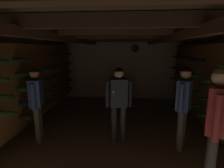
{
  "coord_description": "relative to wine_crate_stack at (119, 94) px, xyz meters",
  "views": [
    {
      "loc": [
        0.22,
        -3.73,
        1.96
      ],
      "look_at": [
        -0.13,
        0.46,
        1.11
      ],
      "focal_mm": 28.61,
      "sensor_mm": 36.0,
      "label": 1
    }
  ],
  "objects": [
    {
      "name": "wine_crate_stack",
      "position": [
        0.0,
        0.0,
        0.0
      ],
      "size": [
        0.52,
        0.35,
        0.9
      ],
      "color": "brown",
      "rests_on": "ground_plane"
    },
    {
      "name": "display_bottle",
      "position": [
        -0.01,
        0.01,
        0.59
      ],
      "size": [
        0.08,
        0.08,
        0.35
      ],
      "color": "#143819",
      "rests_on": "wine_crate_stack"
    },
    {
      "name": "person_host_center",
      "position": [
        0.08,
        -2.35,
        0.5
      ],
      "size": [
        0.54,
        0.36,
        1.59
      ],
      "color": "#2D2D33",
      "rests_on": "ground_plane"
    },
    {
      "name": "room_shell",
      "position": [
        0.02,
        -1.85,
        0.98
      ],
      "size": [
        4.72,
        6.52,
        2.41
      ],
      "color": "beige",
      "rests_on": "ground_plane"
    },
    {
      "name": "person_guest_mid_right",
      "position": [
        1.32,
        -2.52,
        0.53
      ],
      "size": [
        0.36,
        0.48,
        1.62
      ],
      "color": "#4C473D",
      "rests_on": "ground_plane"
    },
    {
      "name": "person_guest_near_right",
      "position": [
        1.4,
        -3.56,
        0.61
      ],
      "size": [
        0.33,
        0.5,
        1.73
      ],
      "color": "#2D2D33",
      "rests_on": "ground_plane"
    },
    {
      "name": "person_guest_mid_left",
      "position": [
        -1.61,
        -2.46,
        0.49
      ],
      "size": [
        0.38,
        0.53,
        1.57
      ],
      "color": "#4C473D",
      "rests_on": "ground_plane"
    },
    {
      "name": "ground_plane",
      "position": [
        0.02,
        -2.12,
        -0.45
      ],
      "size": [
        8.4,
        8.4,
        0.0
      ],
      "primitive_type": "plane",
      "color": "#8C7051"
    }
  ]
}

